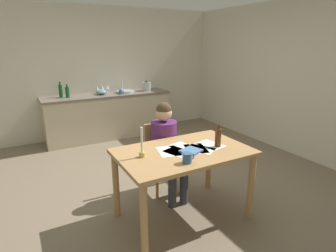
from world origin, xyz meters
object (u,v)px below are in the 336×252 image
Objects in this scene: coffee_mug at (187,158)px; bottle_oil at (61,91)px; candlestick at (142,149)px; book_magazine at (191,151)px; wine_glass_by_kettle at (102,88)px; dining_table at (183,160)px; sink_unit at (125,91)px; chair_at_table at (161,154)px; wine_glass_near_sink at (107,87)px; bottle_vinegar at (67,92)px; wine_glass_back_left at (97,88)px; stovetop_kettle at (147,86)px; mixing_bowl at (101,92)px; person_seated at (166,144)px; wine_bottle_on_table at (218,137)px; teacup_on_counter at (121,92)px.

bottle_oil is (-0.59, 3.48, 0.18)m from coffee_mug.
candlestick is 0.52m from book_magazine.
bottle_oil is 1.90× the size of wine_glass_by_kettle.
dining_table is 3.87× the size of sink_unit.
chair_at_table is 2.44× the size of sink_unit.
bottle_vinegar is at bearing -169.31° from wine_glass_near_sink.
wine_glass_near_sink is at bearing 0.00° from wine_glass_back_left.
stovetop_kettle is at bearing -2.79° from bottle_oil.
bottle_vinegar reaches higher than mixing_bowl.
person_seated reaches higher than wine_glass_back_left.
sink_unit reaches higher than chair_at_table.
wine_bottle_on_table is at bearing -71.32° from bottle_oil.
teacup_on_counter is at bearing 81.13° from coffee_mug.
wine_glass_by_kettle reaches higher than teacup_on_counter.
bottle_vinegar is at bearing -39.97° from bottle_oil.
chair_at_table is 2.51m from sink_unit.
bottle_oil is 1.38× the size of mixing_bowl.
bottle_vinegar is 1.00m from teacup_on_counter.
bottle_vinegar reaches higher than teacup_on_counter.
teacup_on_counter reaches higher than book_magazine.
person_seated reaches higher than dining_table.
chair_at_table is 5.71× the size of wine_glass_near_sink.
coffee_mug is at bearing -98.87° from teacup_on_counter.
dining_table is at bearing 167.20° from wine_bottle_on_table.
dining_table is 3.28m from wine_glass_back_left.
chair_at_table is at bearing -110.80° from stovetop_kettle.
person_seated is 4.86× the size of bottle_vinegar.
sink_unit is at bearing -15.30° from wine_glass_back_left.
person_seated is 6.07× the size of book_magazine.
person_seated reaches higher than bottle_vinegar.
wine_bottle_on_table is at bearing -83.15° from wine_glass_back_left.
person_seated is 0.75m from candlestick.
bottle_oil reaches higher than stovetop_kettle.
wine_glass_by_kettle reaches higher than mixing_bowl.
stovetop_kettle reaches higher than wine_glass_back_left.
candlestick is at bearing 170.63° from wine_bottle_on_table.
bottle_oil is (-0.27, 3.14, 0.14)m from candlestick.
bottle_vinegar reaches higher than sink_unit.
stovetop_kettle reaches higher than candlestick.
bottle_oil is 0.75m from mixing_bowl.
stovetop_kettle is at bearing -9.23° from wine_glass_by_kettle.
sink_unit is at bearing -24.33° from wine_glass_near_sink.
person_seated is 2.63m from sink_unit.
bottle_oil is 1.19× the size of bottle_vinegar.
wine_bottle_on_table is 3.05m from teacup_on_counter.
candlestick reaches higher than dining_table.
stovetop_kettle is 0.83m from wine_glass_near_sink.
wine_glass_by_kettle is (-0.10, 0.00, 0.00)m from wine_glass_near_sink.
wine_glass_near_sink is (0.81, 0.15, 0.00)m from bottle_vinegar.
wine_glass_back_left reaches higher than mixing_bowl.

